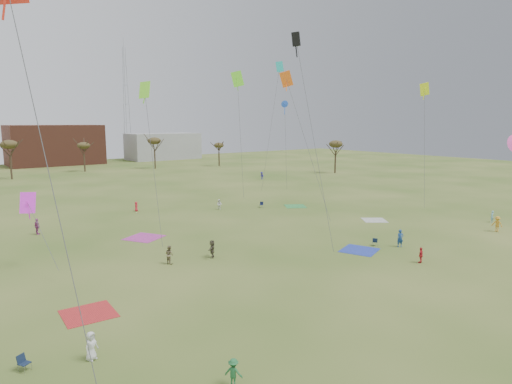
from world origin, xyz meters
TOP-DOWN VIEW (x-y plane):
  - ground at (0.00, 0.00)m, footprint 260.00×260.00m
  - flyer_near_left at (-21.91, -1.81)m, footprint 0.94×0.82m
  - flyer_near_center at (-17.09, -8.55)m, footprint 0.97×1.06m
  - flyer_near_right at (10.74, 1.24)m, footprint 0.80×0.71m
  - spectator_fore_a at (7.69, -3.11)m, footprint 0.94×0.58m
  - spectator_fore_b at (-10.94, 10.83)m, footprint 0.78×0.93m
  - spectator_fore_c at (-6.83, 10.02)m, footprint 1.43×1.54m
  - flyer_mid_b at (25.61, -1.83)m, footprint 0.78×1.25m
  - flyer_mid_c at (30.21, 0.89)m, footprint 0.59×0.42m
  - spectator_mid_d at (-18.28, 29.91)m, footprint 0.70×1.19m
  - spectator_mid_e at (6.55, 29.58)m, footprint 0.92×0.94m
  - flyer_far_b at (-3.83, 35.85)m, footprint 0.70×0.82m
  - flyer_far_c at (33.33, 53.53)m, footprint 0.64×1.09m
  - blanket_red at (-20.24, 4.32)m, footprint 3.51×3.51m
  - blanket_blue at (6.36, 2.97)m, footprint 4.38×4.38m
  - blanket_cream at (18.98, 10.91)m, footprint 4.16×4.16m
  - blanket_plum at (-9.04, 21.01)m, footprint 4.94×4.94m
  - blanket_olive at (17.26, 24.58)m, footprint 4.27×4.27m
  - camp_chair_left at (-25.07, -0.77)m, footprint 0.71×0.72m
  - camp_chair_center at (9.03, 3.11)m, footprint 0.74×0.73m
  - camp_chair_right at (12.52, 27.05)m, footprint 0.74×0.73m
  - kites_aloft at (4.99, 11.24)m, footprint 56.79×47.70m
  - tree_line at (-2.85, 79.12)m, footprint 117.44×49.32m
  - building_brick at (5.00, 120.00)m, footprint 26.00×16.00m
  - building_grey at (40.00, 118.00)m, footprint 24.00×12.00m
  - radio_tower at (30.00, 125.00)m, footprint 1.51×1.72m

SIDE VIEW (x-z plane):
  - ground at x=0.00m, z-range 0.00..0.00m
  - blanket_red at x=-20.24m, z-range -0.01..0.02m
  - blanket_blue at x=6.36m, z-range -0.01..0.02m
  - blanket_cream at x=18.98m, z-range -0.01..0.02m
  - blanket_plum at x=-9.04m, z-range -0.01..0.02m
  - blanket_olive at x=17.26m, z-range -0.01..0.02m
  - camp_chair_left at x=-25.07m, z-range -0.18..0.69m
  - camp_chair_center at x=9.03m, z-range -0.18..0.69m
  - camp_chair_right at x=12.52m, z-range -0.18..0.69m
  - flyer_far_b at x=-3.83m, z-range 0.00..1.42m
  - flyer_near_center at x=-17.09m, z-range 0.00..1.43m
  - spectator_fore_a at x=7.69m, z-range 0.00..1.48m
  - flyer_mid_c at x=30.21m, z-range 0.00..1.52m
  - spectator_mid_e at x=6.55m, z-range 0.00..1.53m
  - flyer_near_left at x=-21.91m, z-range 0.00..1.62m
  - flyer_far_c at x=33.33m, z-range 0.00..1.67m
  - spectator_fore_b at x=-10.94m, z-range 0.00..1.72m
  - spectator_fore_c at x=-6.83m, z-range 0.00..1.72m
  - flyer_near_right at x=10.74m, z-range 0.00..1.85m
  - flyer_mid_b at x=25.61m, z-range 0.00..1.85m
  - spectator_mid_d at x=-18.28m, z-range 0.00..1.90m
  - building_grey at x=40.00m, z-range 0.00..9.00m
  - building_brick at x=5.00m, z-range 0.00..12.00m
  - tree_line at x=-2.85m, z-range 2.63..11.54m
  - kites_aloft at x=4.99m, z-range 5.40..27.65m
  - radio_tower at x=30.00m, z-range -1.29..39.71m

